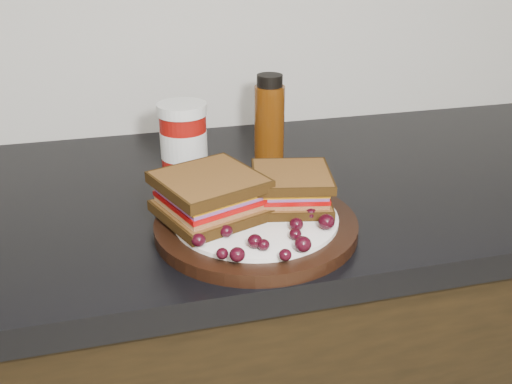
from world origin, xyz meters
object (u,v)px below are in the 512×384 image
condiment_jar (184,139)px  oil_bottle (269,117)px  plate (256,225)px  sandwich_left (209,196)px

condiment_jar → oil_bottle: oil_bottle is taller
condiment_jar → oil_bottle: bearing=12.3°
plate → oil_bottle: oil_bottle is taller
sandwich_left → oil_bottle: bearing=37.8°
sandwich_left → condiment_jar: condiment_jar is taller
sandwich_left → condiment_jar: 0.22m
condiment_jar → oil_bottle: (0.16, 0.03, 0.02)m
plate → sandwich_left: size_ratio=2.20×
plate → sandwich_left: (-0.06, 0.02, 0.04)m
plate → condiment_jar: 0.25m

